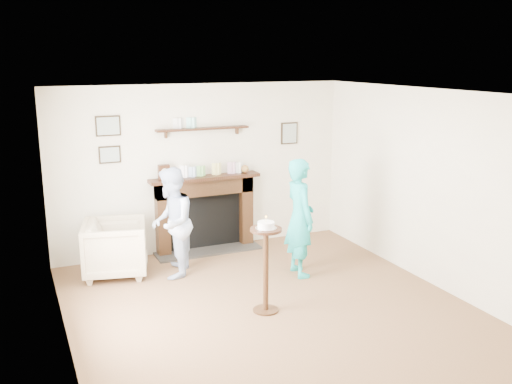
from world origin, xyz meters
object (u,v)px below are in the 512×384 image
Objects in this scene: man at (173,275)px; woman at (299,274)px; armchair at (117,274)px; pedestal_table at (266,253)px.

woman reaches higher than man.
armchair is 2.40m from pedestal_table.
pedestal_table is (-0.90, -0.87, 0.71)m from woman.
woman is at bearing 91.05° from man.
pedestal_table is at bearing 138.12° from woman.
man is 1.29× the size of pedestal_table.
armchair is at bearing 126.63° from pedestal_table.
woman is (1.58, -0.64, 0.00)m from man.
pedestal_table is at bearing 47.29° from man.
armchair is 0.72× the size of pedestal_table.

